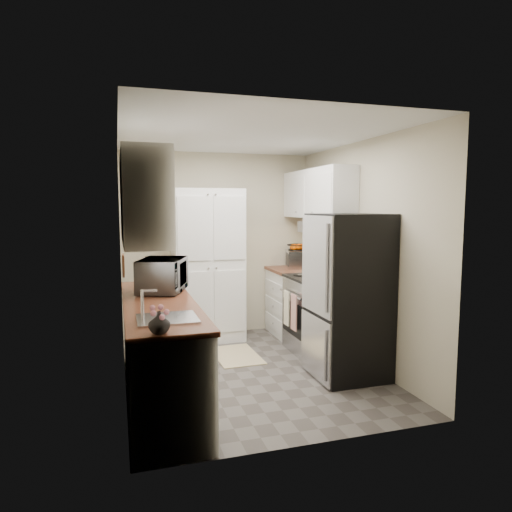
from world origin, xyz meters
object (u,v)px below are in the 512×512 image
at_px(microwave, 163,275).
at_px(wine_bottle, 147,272).
at_px(electric_range, 318,314).
at_px(toaster_oven, 299,259).
at_px(refrigerator, 348,296).
at_px(pantry_cabinet, 208,265).

xyz_separation_m(microwave, wine_bottle, (-0.13, 0.46, -0.02)).
height_order(electric_range, microwave, microwave).
height_order(microwave, toaster_oven, microwave).
distance_m(microwave, wine_bottle, 0.48).
relative_size(refrigerator, microwave, 2.83).
relative_size(microwave, wine_bottle, 2.11).
distance_m(wine_bottle, toaster_oven, 2.28).
bearing_deg(electric_range, pantry_cabinet, 141.78).
xyz_separation_m(electric_range, refrigerator, (-0.03, -0.80, 0.37)).
bearing_deg(microwave, wine_bottle, 34.32).
xyz_separation_m(electric_range, wine_bottle, (-2.01, 0.09, 0.58)).
bearing_deg(wine_bottle, microwave, -74.35).
xyz_separation_m(refrigerator, toaster_oven, (0.15, 1.72, 0.19)).
relative_size(pantry_cabinet, refrigerator, 1.18).
bearing_deg(toaster_oven, microwave, -133.60).
relative_size(pantry_cabinet, microwave, 3.33).
height_order(pantry_cabinet, electric_range, pantry_cabinet).
xyz_separation_m(pantry_cabinet, microwave, (-0.71, -1.29, 0.09)).
height_order(refrigerator, wine_bottle, refrigerator).
height_order(refrigerator, microwave, refrigerator).
bearing_deg(refrigerator, wine_bottle, 155.69).
relative_size(electric_range, microwave, 1.88).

